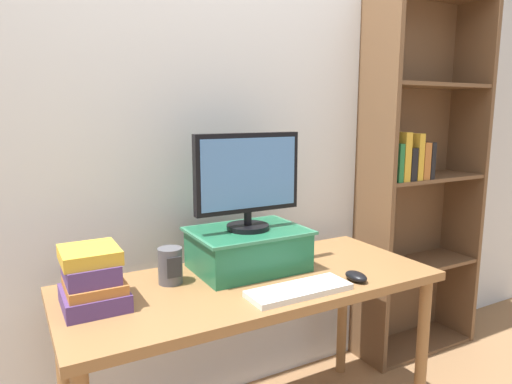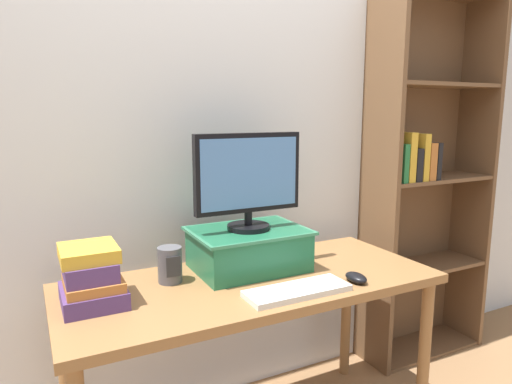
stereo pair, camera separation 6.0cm
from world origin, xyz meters
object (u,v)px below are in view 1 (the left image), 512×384
Objects in this scene: desk at (253,299)px; book_stack at (92,279)px; computer_mouse at (356,276)px; bookshelf_unit at (416,176)px; desk_speaker at (170,266)px; computer_monitor at (248,178)px; riser_box at (248,248)px; keyboard at (299,290)px.

desk is 6.34× the size of book_stack.
computer_mouse is at bearing -15.15° from book_stack.
computer_mouse is at bearing -31.66° from desk.
desk is 0.73× the size of bookshelf_unit.
desk is at bearing -21.50° from desk_speaker.
desk is 3.20× the size of computer_monitor.
desk_speaker is at bearing -173.27° from bookshelf_unit.
riser_box is 0.45m from computer_mouse.
keyboard is at bearing 178.65° from computer_mouse.
desk is 0.62m from book_stack.
computer_monitor reaches higher than computer_mouse.
riser_box is at bearing 132.61° from computer_mouse.
desk_speaker is at bearing 139.40° from keyboard.
desk is 0.41m from computer_mouse.
riser_box reaches higher than computer_mouse.
keyboard is at bearing -83.06° from riser_box.
riser_box is (-1.17, -0.18, -0.20)m from bookshelf_unit.
bookshelf_unit is at bearing 8.61° from riser_box.
riser_box is at bearing 90.00° from computer_monitor.
bookshelf_unit is at bearing 30.14° from computer_mouse.
bookshelf_unit is 4.33× the size of riser_box.
bookshelf_unit is 19.39× the size of computer_mouse.
keyboard is 3.75× the size of computer_mouse.
desk is 1.30m from bookshelf_unit.
desk is at bearing 148.34° from computer_mouse.
riser_box is 2.01× the size of book_stack.
computer_mouse is at bearing -1.35° from keyboard.
keyboard is 0.26m from computer_mouse.
bookshelf_unit is 8.70× the size of book_stack.
computer_monitor reaches higher than book_stack.
riser_box is at bearing 70.36° from desk.
computer_mouse is (-0.87, -0.50, -0.27)m from bookshelf_unit.
book_stack is at bearing 176.02° from desk.
riser_box is 0.33m from keyboard.
bookshelf_unit is at bearing 7.98° from book_stack.
computer_monitor is at bearing -90.00° from riser_box.
book_stack reaches higher than computer_mouse.
computer_monitor is 3.31× the size of desk_speaker.
desk_speaker is at bearing 158.50° from desk.
riser_box is 3.36× the size of desk_speaker.
computer_monitor is at bearing 96.97° from keyboard.
bookshelf_unit reaches higher than riser_box.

